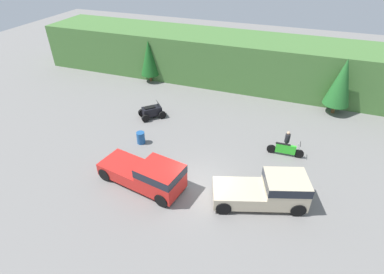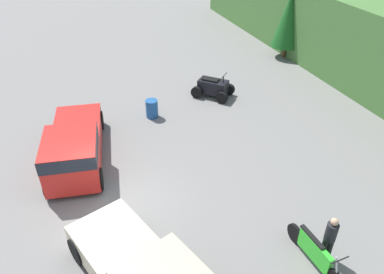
{
  "view_description": "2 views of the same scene",
  "coord_description": "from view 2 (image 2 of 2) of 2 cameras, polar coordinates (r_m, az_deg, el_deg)",
  "views": [
    {
      "loc": [
        4.06,
        -12.47,
        12.45
      ],
      "look_at": [
        -1.79,
        3.44,
        0.95
      ],
      "focal_mm": 28.0,
      "sensor_mm": 36.0,
      "label": 1
    },
    {
      "loc": [
        9.74,
        -1.01,
        9.27
      ],
      "look_at": [
        -1.79,
        3.44,
        0.95
      ],
      "focal_mm": 35.0,
      "sensor_mm": 36.0,
      "label": 2
    }
  ],
  "objects": [
    {
      "name": "quad_atv",
      "position": [
        19.76,
        3.22,
        7.54
      ],
      "size": [
        2.31,
        2.29,
        1.27
      ],
      "rotation": [
        0.0,
        0.0,
        0.77
      ],
      "color": "black",
      "rests_on": "ground_plane"
    },
    {
      "name": "pickup_truck_red",
      "position": [
        15.07,
        -17.53,
        -1.36
      ],
      "size": [
        5.53,
        2.87,
        1.81
      ],
      "rotation": [
        0.0,
        0.0,
        -0.18
      ],
      "color": "red",
      "rests_on": "ground_plane"
    },
    {
      "name": "steel_barrel",
      "position": [
        17.98,
        -6.13,
        4.32
      ],
      "size": [
        0.58,
        0.58,
        0.88
      ],
      "color": "#1E5193",
      "rests_on": "ground_plane"
    },
    {
      "name": "tree_left",
      "position": [
        24.9,
        14.5,
        16.96
      ],
      "size": [
        1.81,
        1.81,
        4.12
      ],
      "color": "brown",
      "rests_on": "ground_plane"
    },
    {
      "name": "ground_plane",
      "position": [
        13.48,
        -11.13,
        -10.3
      ],
      "size": [
        80.0,
        80.0,
        0.0
      ],
      "primitive_type": "plane",
      "color": "slate"
    },
    {
      "name": "rider_person",
      "position": [
        11.8,
        20.26,
        -14.15
      ],
      "size": [
        0.4,
        0.4,
        1.63
      ],
      "rotation": [
        0.0,
        0.0,
        -0.21
      ],
      "color": "black",
      "rests_on": "ground_plane"
    },
    {
      "name": "dirt_bike",
      "position": [
        11.86,
        18.17,
        -16.32
      ],
      "size": [
        2.44,
        0.6,
        1.12
      ],
      "rotation": [
        0.0,
        0.0,
        0.04
      ],
      "color": "black",
      "rests_on": "ground_plane"
    }
  ]
}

